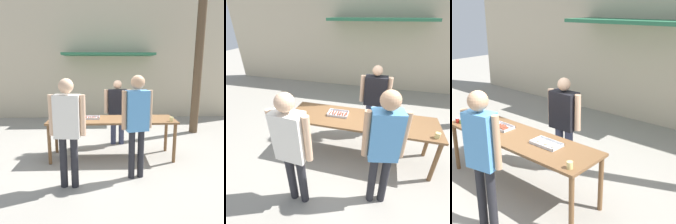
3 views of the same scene
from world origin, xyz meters
The scene contains 12 objects.
ground_plane centered at (0.00, 0.00, 0.00)m, with size 24.00×24.00×0.00m, color gray.
building_facade_back centered at (0.00, 3.98, 2.26)m, with size 12.00×1.11×4.50m.
serving_table centered at (0.00, 0.00, 0.78)m, with size 2.69×0.77×0.87m.
food_tray_sausages centered at (-0.45, 0.05, 0.88)m, with size 0.38×0.25×0.04m.
food_tray_buns centered at (0.53, 0.05, 0.89)m, with size 0.45×0.25×0.05m.
condiment_jar_mustard centered at (-1.21, -0.27, 0.91)m, with size 0.06×0.06×0.08m.
condiment_jar_ketchup centered at (-1.12, -0.26, 0.91)m, with size 0.06×0.06×0.08m.
beer_cup centered at (1.21, -0.26, 0.92)m, with size 0.08×0.08×0.09m.
person_server_behind_table centered at (0.17, 0.85, 0.97)m, with size 0.67×0.26×1.64m.
person_customer_holding_hotdog centered at (-0.75, -1.20, 1.08)m, with size 0.58×0.25×1.79m.
person_customer_with_cup centered at (0.40, -0.92, 1.12)m, with size 0.54×0.28×1.83m.
utility_pole centered at (2.56, 1.81, 3.28)m, with size 1.10×0.24×6.41m.
Camera 1 is at (-0.16, -4.55, 1.96)m, focal length 35.00 mm.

